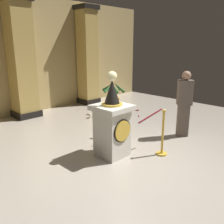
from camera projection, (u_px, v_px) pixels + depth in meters
The scene contains 10 objects.
ground_plane at pixel (130, 160), 5.04m from camera, with size 11.66×11.66×0.00m, color #9E9384.
back_wall at pixel (15, 57), 7.89m from camera, with size 11.66×0.16×3.85m, color tan.
pedestal_clock at pixel (112, 124), 5.09m from camera, with size 0.72×0.72×1.80m.
stanchion_near at pixel (162, 139), 5.21m from camera, with size 0.24×0.24×1.02m.
stanchion_far at pixel (118, 122), 6.30m from camera, with size 0.24×0.24×1.04m.
velvet_rope at pixel (139, 112), 5.64m from camera, with size 0.81×0.84×0.22m.
column_right at pixel (88, 57), 9.45m from camera, with size 0.73×0.73×3.70m.
column_centre_rear at pixel (21, 60), 7.62m from camera, with size 0.81×0.81×3.70m.
potted_palm_right at pixel (114, 103), 8.21m from camera, with size 0.84×0.79×1.12m.
bystander_guest at pixel (184, 102), 6.16m from camera, with size 0.41×0.41×1.68m.
Camera 1 is at (-3.51, -2.97, 2.32)m, focal length 39.08 mm.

